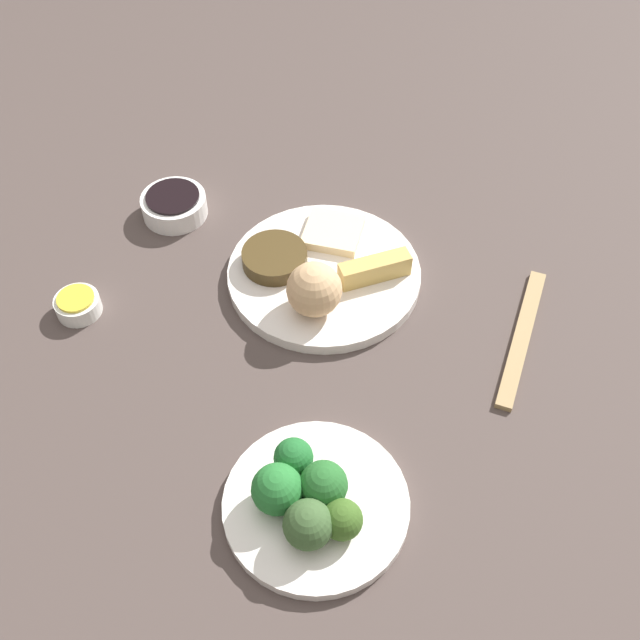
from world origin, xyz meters
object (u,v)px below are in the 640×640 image
at_px(broccoli_plate, 316,505).
at_px(sauce_ramekin_hot_mustard, 78,305).
at_px(soy_sauce_bowl, 174,206).
at_px(main_plate, 324,274).
at_px(chopsticks_pair, 522,337).

height_order(broccoli_plate, sauce_ramekin_hot_mustard, sauce_ramekin_hot_mustard).
bearing_deg(sauce_ramekin_hot_mustard, soy_sauce_bowl, -17.87).
xyz_separation_m(main_plate, sauce_ramekin_hot_mustard, (-0.12, 0.30, 0.00)).
xyz_separation_m(broccoli_plate, sauce_ramekin_hot_mustard, (0.21, 0.35, 0.00)).
xyz_separation_m(soy_sauce_bowl, chopsticks_pair, (-0.14, -0.49, -0.01)).
distance_m(sauce_ramekin_hot_mustard, chopsticks_pair, 0.56).
distance_m(soy_sauce_bowl, chopsticks_pair, 0.51).
xyz_separation_m(broccoli_plate, chopsticks_pair, (0.27, -0.21, -0.00)).
relative_size(broccoli_plate, sauce_ramekin_hot_mustard, 3.43).
xyz_separation_m(soy_sauce_bowl, sauce_ramekin_hot_mustard, (-0.20, 0.06, -0.00)).
distance_m(soy_sauce_bowl, sauce_ramekin_hot_mustard, 0.21).
bearing_deg(broccoli_plate, soy_sauce_bowl, 34.95).
relative_size(main_plate, soy_sauce_bowl, 2.77).
distance_m(main_plate, chopsticks_pair, 0.27).
distance_m(main_plate, sauce_ramekin_hot_mustard, 0.32).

